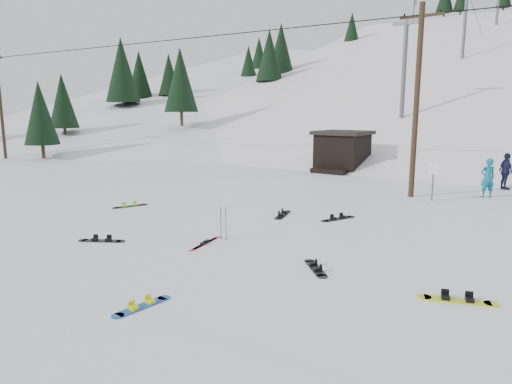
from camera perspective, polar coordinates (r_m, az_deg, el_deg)
The scene contains 21 objects.
ground at distance 12.65m, azimuth -10.46°, elevation -9.27°, with size 200.00×200.00×0.00m, color white.
ski_slope at distance 65.78m, azimuth 27.26°, elevation -5.15°, with size 60.00×75.00×45.00m, color white.
ridge_left at distance 73.37m, azimuth -2.54°, elevation -1.69°, with size 34.00×85.00×38.00m, color white.
treeline_left at distance 64.50m, azimuth -5.66°, elevation 6.50°, with size 20.00×64.00×10.00m, color black, non-canonical shape.
utility_pole at distance 23.15m, azimuth 19.44°, elevation 10.91°, with size 2.00×0.26×9.00m.
utility_pole_left at distance 44.99m, azimuth -29.31°, elevation 9.60°, with size 2.00×0.26×9.00m.
trail_sign at distance 22.63m, azimuth 21.29°, elevation 2.16°, with size 0.50×0.09×1.85m.
lift_hut at distance 32.29m, azimuth 10.71°, elevation 5.07°, with size 3.40×4.10×2.75m.
lift_tower_near at distance 40.38m, azimuth 18.07°, elevation 14.99°, with size 2.20×0.36×8.00m.
lift_tower_mid at distance 60.39m, azimuth 24.69°, elevation 19.07°, with size 2.20×0.36×8.00m.
hero_snowboard at distance 10.42m, azimuth -14.08°, elevation -13.64°, with size 0.37×1.46×0.10m.
hero_skis at distance 14.62m, azimuth -6.40°, elevation -6.36°, with size 0.45×1.75×0.09m.
ski_poles at distance 14.93m, azimuth -4.10°, elevation -3.92°, with size 0.29×0.08×1.05m.
board_scatter_a at distance 15.63m, azimuth -18.73°, elevation -5.75°, with size 1.38×0.94×0.11m.
board_scatter_b at distance 18.40m, azimuth 3.37°, elevation -2.82°, with size 0.73×1.62×0.12m.
board_scatter_c at distance 20.76m, azimuth -15.46°, elevation -1.68°, with size 0.73×1.51×0.11m.
board_scatter_d at distance 12.44m, azimuth 7.45°, elevation -9.39°, with size 1.14×1.14×0.10m.
board_scatter_e at distance 11.33m, azimuth 23.85°, elevation -12.21°, with size 1.61×0.80×0.12m.
board_scatter_f at distance 17.99m, azimuth 10.22°, elevation -3.27°, with size 0.80×1.57×0.12m.
skier_teal at distance 24.58m, azimuth 26.97°, elevation 1.57°, with size 0.69×0.46×1.90m, color #0E688C.
skier_navy at distance 27.52m, azimuth 28.77°, elevation 2.28°, with size 1.14×0.47×1.95m, color #181B3C.
Camera 1 is at (8.71, -8.16, 4.19)m, focal length 32.00 mm.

